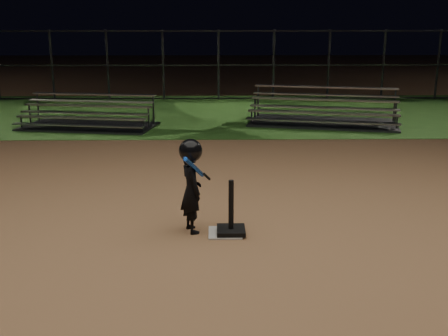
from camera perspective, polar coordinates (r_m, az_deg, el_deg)
The scene contains 8 objects.
ground at distance 7.36m, azimuth 0.13°, elevation -6.94°, with size 80.00×80.00×0.00m, color #9E6E47.
grass_strip at distance 17.04m, azimuth -0.51°, elevation 5.85°, with size 60.00×8.00×0.01m, color #254E19.
home_plate at distance 7.36m, azimuth 0.13°, elevation -6.85°, with size 0.45×0.45×0.02m, color beige.
batting_tee at distance 7.29m, azimuth 0.75°, elevation -5.86°, with size 0.38×0.38×0.73m.
child_batter at distance 7.23m, azimuth -3.49°, elevation -1.63°, with size 0.47×0.64×1.29m.
bleacher_left at distance 15.06m, azimuth -14.15°, elevation 4.81°, with size 3.75×2.28×0.86m.
bleacher_right at distance 15.37m, azimuth 10.42°, elevation 5.32°, with size 4.37×2.85×0.99m.
backstop_fence at distance 19.88m, azimuth -0.59°, elevation 10.80°, with size 20.08×0.08×2.50m.
Camera 1 is at (-0.13, -6.82, 2.77)m, focal length 43.32 mm.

